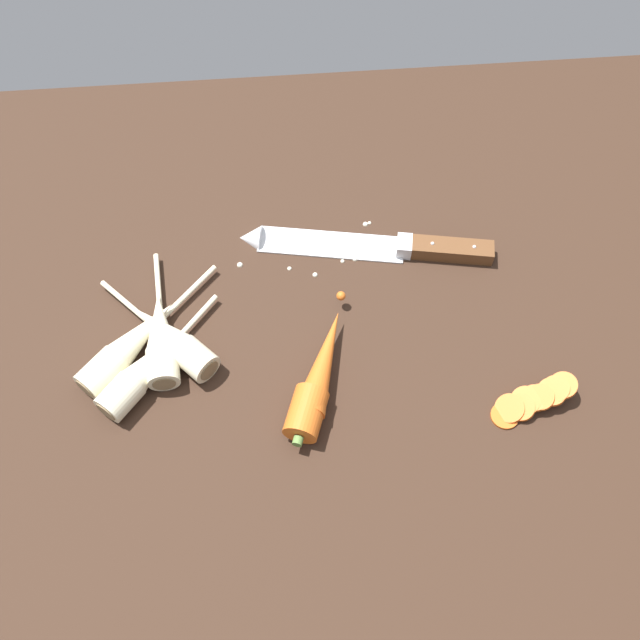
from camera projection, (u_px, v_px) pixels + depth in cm
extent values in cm
cube|color=#332116|center=(319.00, 320.00, 98.19)|extent=(120.00, 90.00, 4.00)
cube|color=silver|center=(331.00, 244.00, 101.77)|extent=(20.47, 7.92, 0.50)
cone|color=silver|center=(250.00, 238.00, 102.33)|extent=(3.66, 4.43, 3.96)
cube|color=silver|center=(404.00, 246.00, 100.53)|extent=(2.50, 3.25, 2.20)
cube|color=brown|center=(452.00, 250.00, 100.21)|extent=(11.32, 4.73, 2.20)
sphere|color=silver|center=(432.00, 244.00, 99.40)|extent=(0.50, 0.50, 0.50)
sphere|color=silver|center=(474.00, 247.00, 99.12)|extent=(0.50, 0.50, 0.50)
cylinder|color=#D6601E|center=(306.00, 413.00, 87.00)|extent=(5.96, 7.03, 4.20)
cone|color=#D6601E|center=(322.00, 361.00, 90.51)|extent=(8.56, 14.83, 3.99)
sphere|color=#D6601E|center=(341.00, 296.00, 95.29)|extent=(1.20, 1.20, 1.20)
cylinder|color=#5B7F3D|center=(298.00, 441.00, 85.25)|extent=(1.47, 1.34, 1.20)
cylinder|color=beige|center=(101.00, 373.00, 89.80)|extent=(6.61, 6.70, 4.00)
cone|color=beige|center=(145.00, 330.00, 92.83)|extent=(9.30, 9.68, 3.80)
cylinder|color=beige|center=(188.00, 293.00, 96.70)|extent=(7.54, 8.17, 0.70)
cylinder|color=#7A6647|center=(85.00, 389.00, 88.72)|extent=(2.27, 2.11, 2.80)
cylinder|color=beige|center=(120.00, 397.00, 88.18)|extent=(6.12, 6.23, 4.00)
cone|color=beige|center=(157.00, 357.00, 90.93)|extent=(8.34, 8.95, 3.80)
cylinder|color=beige|center=(193.00, 321.00, 94.53)|extent=(6.40, 7.51, 0.70)
cylinder|color=#7A6647|center=(106.00, 412.00, 87.19)|extent=(2.35, 2.02, 2.80)
cylinder|color=beige|center=(163.00, 367.00, 90.22)|extent=(4.39, 4.99, 4.00)
cone|color=beige|center=(160.00, 322.00, 93.46)|extent=(4.51, 8.59, 3.80)
cylinder|color=beige|center=(158.00, 282.00, 97.55)|extent=(1.48, 8.99, 0.70)
cylinder|color=#7A6647|center=(164.00, 384.00, 89.06)|extent=(2.82, 0.54, 2.80)
cylinder|color=beige|center=(195.00, 359.00, 90.76)|extent=(6.17, 6.19, 4.00)
cone|color=beige|center=(159.00, 328.00, 92.97)|extent=(8.59, 8.71, 3.80)
cylinder|color=beige|center=(125.00, 302.00, 96.00)|extent=(6.83, 7.05, 0.70)
cylinder|color=#7A6647|center=(209.00, 370.00, 89.97)|extent=(2.22, 2.16, 2.80)
cylinder|color=#D6601E|center=(505.00, 415.00, 88.76)|extent=(3.42, 3.42, 0.70)
cylinder|color=#D6601E|center=(510.00, 408.00, 88.94)|extent=(3.77, 3.65, 2.53)
cylinder|color=#D6601E|center=(521.00, 407.00, 88.75)|extent=(3.51, 3.39, 2.33)
cylinder|color=#D6601E|center=(526.00, 401.00, 88.93)|extent=(3.72, 3.62, 1.90)
cylinder|color=#D6601E|center=(535.00, 398.00, 88.82)|extent=(3.43, 3.33, 1.94)
cylinder|color=#D6601E|center=(541.00, 397.00, 88.62)|extent=(3.42, 3.29, 2.35)
cylinder|color=#D6601E|center=(552.00, 392.00, 88.71)|extent=(3.65, 3.55, 2.12)
cylinder|color=#D6601E|center=(556.00, 389.00, 88.64)|extent=(3.48, 3.36, 2.33)
cylinder|color=#D6601E|center=(563.00, 385.00, 88.61)|extent=(3.47, 3.37, 1.91)
sphere|color=silver|center=(366.00, 223.00, 103.48)|extent=(0.74, 0.74, 0.74)
sphere|color=silver|center=(370.00, 222.00, 103.70)|extent=(0.51, 0.51, 0.51)
sphere|color=silver|center=(240.00, 264.00, 99.93)|extent=(0.80, 0.80, 0.80)
sphere|color=silver|center=(323.00, 240.00, 102.04)|extent=(0.67, 0.67, 0.67)
sphere|color=silver|center=(341.00, 251.00, 101.18)|extent=(0.51, 0.51, 0.51)
sphere|color=silver|center=(380.00, 236.00, 102.42)|extent=(0.59, 0.59, 0.59)
sphere|color=silver|center=(289.00, 267.00, 99.72)|extent=(0.60, 0.60, 0.60)
sphere|color=silver|center=(314.00, 251.00, 101.21)|extent=(0.47, 0.47, 0.47)
sphere|color=silver|center=(312.00, 274.00, 99.14)|extent=(0.70, 0.70, 0.70)
sphere|color=silver|center=(343.00, 260.00, 100.35)|extent=(0.56, 0.56, 0.56)
sphere|color=silver|center=(252.00, 241.00, 101.99)|extent=(0.53, 0.53, 0.53)
sphere|color=silver|center=(355.00, 257.00, 100.46)|extent=(0.78, 0.78, 0.78)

